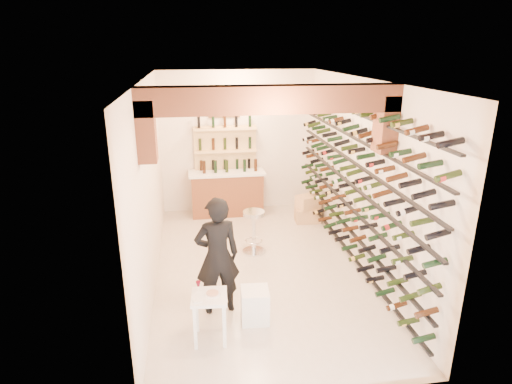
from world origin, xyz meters
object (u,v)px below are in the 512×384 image
at_px(tasting_table, 209,303).
at_px(crate_lower, 308,215).
at_px(back_counter, 227,192).
at_px(white_stool, 255,305).
at_px(person, 217,256).
at_px(chrome_barstool, 254,229).
at_px(wine_rack, 348,179).

relative_size(tasting_table, crate_lower, 1.49).
bearing_deg(tasting_table, back_counter, 86.38).
xyz_separation_m(white_stool, person, (-0.49, 0.33, 0.64)).
height_order(back_counter, tasting_table, back_counter).
xyz_separation_m(white_stool, chrome_barstool, (0.30, 2.10, 0.24)).
bearing_deg(white_stool, crate_lower, 63.49).
relative_size(white_stool, chrome_barstool, 0.58).
bearing_deg(crate_lower, white_stool, -116.51).
height_order(tasting_table, white_stool, tasting_table).
distance_m(wine_rack, crate_lower, 2.36).
xyz_separation_m(white_stool, crate_lower, (1.69, 3.40, -0.08)).
bearing_deg(white_stool, person, 145.88).
bearing_deg(wine_rack, crate_lower, 93.93).
distance_m(white_stool, chrome_barstool, 2.14).
bearing_deg(crate_lower, person, -125.41).
bearing_deg(white_stool, back_counter, 90.09).
bearing_deg(person, wine_rack, -161.32).
xyz_separation_m(back_counter, person, (-0.48, -3.81, 0.34)).
bearing_deg(back_counter, person, -97.18).
relative_size(wine_rack, white_stool, 11.89).
bearing_deg(wine_rack, tasting_table, -143.77).
distance_m(white_stool, person, 0.87).
bearing_deg(crate_lower, tasting_table, -122.18).
distance_m(wine_rack, person, 2.67).
height_order(tasting_table, crate_lower, tasting_table).
distance_m(wine_rack, chrome_barstool, 1.96).
distance_m(wine_rack, tasting_table, 3.22).
bearing_deg(wine_rack, back_counter, 124.66).
height_order(back_counter, white_stool, back_counter).
xyz_separation_m(back_counter, white_stool, (0.01, -4.14, -0.29)).
height_order(white_stool, person, person).
relative_size(white_stool, crate_lower, 0.90).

